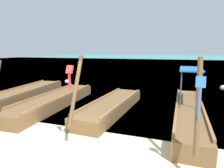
% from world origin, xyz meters
% --- Properties ---
extents(ground, '(120.00, 120.00, 0.00)m').
position_xyz_m(ground, '(0.00, 0.00, 0.00)').
color(ground, beige).
extents(sea_water, '(120.00, 120.00, 0.00)m').
position_xyz_m(sea_water, '(0.00, 61.63, 0.00)').
color(sea_water, teal).
rests_on(sea_water, ground).
extents(longtail_boat_turquoise_ribbon, '(2.30, 7.75, 2.57)m').
position_xyz_m(longtail_boat_turquoise_ribbon, '(-6.06, 4.70, 0.26)').
color(longtail_boat_turquoise_ribbon, brown).
rests_on(longtail_boat_turquoise_ribbon, ground).
extents(longtail_boat_orange_ribbon, '(1.66, 7.21, 2.53)m').
position_xyz_m(longtail_boat_orange_ribbon, '(-3.16, 3.71, 0.29)').
color(longtail_boat_orange_ribbon, brown).
rests_on(longtail_boat_orange_ribbon, ground).
extents(longtail_boat_red_ribbon, '(1.49, 6.41, 2.70)m').
position_xyz_m(longtail_boat_red_ribbon, '(-0.10, 3.88, 0.28)').
color(longtail_boat_red_ribbon, brown).
rests_on(longtail_boat_red_ribbon, ground).
extents(longtail_boat_blue_ribbon, '(1.09, 7.54, 2.71)m').
position_xyz_m(longtail_boat_blue_ribbon, '(3.26, 3.92, 0.35)').
color(longtail_boat_blue_ribbon, brown).
rests_on(longtail_boat_blue_ribbon, ground).
extents(mooring_buoy_near, '(0.38, 0.38, 0.38)m').
position_xyz_m(mooring_buoy_near, '(5.72, 11.17, 0.19)').
color(mooring_buoy_near, white).
rests_on(mooring_buoy_near, sea_water).
extents(mooring_buoy_far, '(0.37, 0.37, 0.37)m').
position_xyz_m(mooring_buoy_far, '(-6.32, 9.91, 0.19)').
color(mooring_buoy_far, white).
rests_on(mooring_buoy_far, sea_water).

